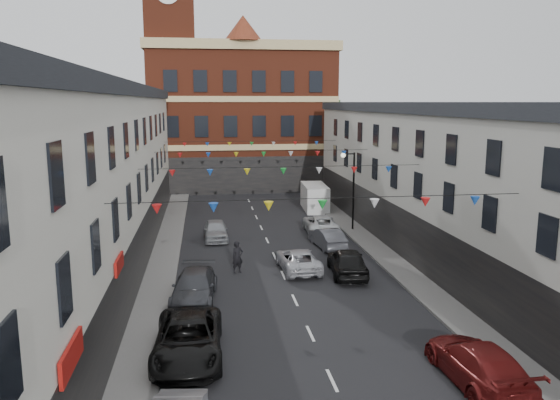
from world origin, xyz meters
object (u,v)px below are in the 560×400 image
car_left_d (194,287)px  pedestrian (238,257)px  car_right_f (321,224)px  car_right_c (478,363)px  moving_car (298,260)px  white_van (315,197)px  car_left_c (188,339)px  car_right_e (327,238)px  street_lamp (350,180)px  car_right_d (347,262)px  car_left_e (216,230)px

car_left_d → pedestrian: (2.40, 4.24, 0.21)m
car_left_d → car_right_f: 16.00m
car_right_c → moving_car: (-3.99, 13.70, -0.11)m
white_van → pedestrian: size_ratio=2.77×
car_left_c → car_right_e: 17.53m
car_right_f → white_van: (1.36, 8.96, 0.45)m
car_left_c → car_right_c: bearing=-16.9°
street_lamp → car_right_f: size_ratio=1.20×
car_left_c → white_van: white_van is taller
car_right_e → car_right_d: bearing=80.8°
pedestrian → car_left_c: bearing=-126.0°
street_lamp → car_left_c: street_lamp is taller
car_left_c → car_right_d: car_right_d is taller
car_left_c → car_right_e: bearing=61.0°
car_left_d → car_right_d: bearing=24.5°
moving_car → white_van: (4.61, 17.84, 0.50)m
car_right_f → white_van: white_van is taller
car_left_e → car_right_f: 7.90m
white_van → car_left_c: bearing=-107.4°
street_lamp → car_right_d: street_lamp is taller
street_lamp → white_van: 9.13m
street_lamp → car_right_f: 3.97m
pedestrian → car_left_e: bearing=75.4°
car_right_e → pedestrian: size_ratio=2.19×
car_left_d → car_right_c: bearing=-38.1°
moving_car → car_right_c: bearing=103.9°
street_lamp → car_right_e: 6.14m
car_left_d → white_van: size_ratio=0.96×
moving_car → pedestrian: (-3.53, 0.00, 0.29)m
car_right_d → car_right_e: (0.21, 6.05, -0.12)m
car_right_d → car_right_f: bearing=-88.1°
car_left_c → moving_car: 12.01m
car_left_d → pedestrian: bearing=66.1°
car_left_d → moving_car: size_ratio=1.08×
car_left_c → moving_car: bearing=61.1°
car_left_d → car_right_e: size_ratio=1.22×
street_lamp → car_right_e: size_ratio=1.47×
car_right_e → pedestrian: bearing=29.6°
car_right_f → white_van: size_ratio=0.96×
car_right_d → white_van: bearing=-90.5°
moving_car → white_van: bearing=-106.8°
car_left_e → pedestrian: (1.06, -7.90, 0.23)m
car_right_e → moving_car: car_right_e is taller
street_lamp → car_right_d: 11.33m
moving_car → car_right_d: bearing=151.1°
car_right_d → white_van: (2.00, 19.14, 0.35)m
white_van → pedestrian: (-8.14, -17.84, -0.21)m
car_right_c → pedestrian: pedestrian is taller
car_right_c → car_left_e: bearing=-69.9°
street_lamp → pedestrian: bearing=-134.7°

